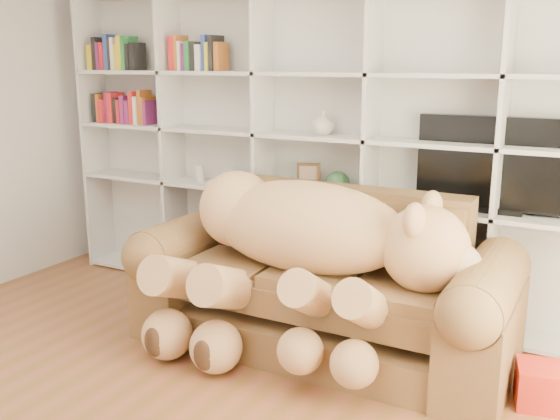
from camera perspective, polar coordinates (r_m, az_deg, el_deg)
The scene contains 13 objects.
wall_back at distance 4.82m, azimuth 4.24°, elevation 7.58°, with size 5.00×0.02×2.70m, color silver.
bookshelf at distance 4.80m, azimuth 0.92°, elevation 7.06°, with size 4.43×0.35×2.40m.
sofa at distance 4.11m, azimuth 3.98°, elevation -7.36°, with size 2.40×1.04×1.01m.
teddy_bear at distance 3.86m, azimuth 1.86°, elevation -3.42°, with size 1.95×1.03×1.13m.
throw_pillow at distance 4.42m, azimuth -2.36°, elevation -1.03°, with size 0.44×0.14×0.44m, color #631111.
gift_box at distance 3.81m, azimuth 22.96°, elevation -14.60°, with size 0.28×0.26×0.23m, color red.
tv at distance 4.33m, azimuth 19.43°, elevation 3.85°, with size 1.07×0.18×0.63m.
picture_frame at distance 4.71m, azimuth 2.64°, elevation 3.00°, with size 0.18×0.03×0.22m, color #51381C.
green_vase at distance 4.62m, azimuth 5.28°, elevation 2.41°, with size 0.19×0.19×0.19m, color #2B5430.
figurine_tall at distance 5.23m, azimuth -7.34°, elevation 3.38°, with size 0.07×0.07×0.14m, color beige.
figurine_short at distance 5.07m, azimuth -4.60°, elevation 3.00°, with size 0.07×0.07×0.12m, color beige.
snow_globe at distance 5.03m, azimuth -3.99°, elevation 2.93°, with size 0.11×0.11×0.11m, color silver.
shelf_vase at distance 4.61m, azimuth 3.93°, elevation 7.99°, with size 0.17×0.17×0.18m, color beige.
Camera 1 is at (1.97, -1.87, 1.84)m, focal length 40.00 mm.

